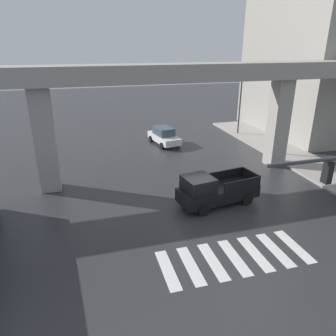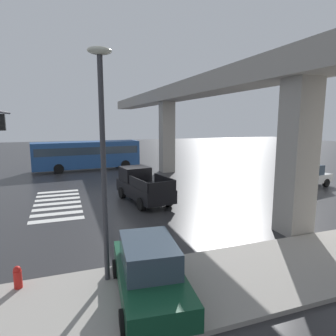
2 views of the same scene
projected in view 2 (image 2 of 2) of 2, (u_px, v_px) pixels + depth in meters
ground_plane at (134, 197)px, 20.12m from camera, size 120.00×120.00×0.00m
crosswalk_stripes at (58, 204)px, 18.50m from camera, size 7.15×2.80×0.01m
elevated_overpass at (208, 93)px, 20.83m from camera, size 59.65×2.27×8.21m
sidewalk_east at (267, 271)px, 10.06m from camera, size 4.00×36.00×0.15m
pickup_truck at (142, 186)px, 19.00m from camera, size 5.34×2.71×2.08m
city_bus at (87, 154)px, 30.99m from camera, size 3.44×10.97×2.99m
sedan_dark_green at (149, 270)px, 8.57m from camera, size 4.45×2.28×1.72m
sedan_white at (306, 176)px, 23.13m from camera, size 2.56×4.56×1.72m
street_lamp_near_corner at (103, 141)px, 8.72m from camera, size 0.44×0.70×7.24m
fire_hydrant at (18, 279)px, 8.89m from camera, size 0.24×0.24×0.85m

